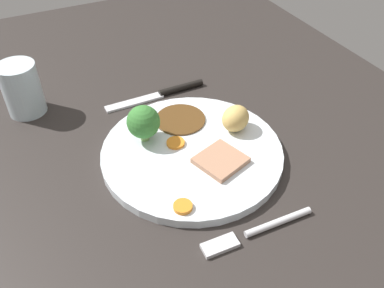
{
  "coord_description": "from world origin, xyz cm",
  "views": [
    {
      "loc": [
        -44.22,
        22.23,
        45.26
      ],
      "look_at": [
        -3.73,
        2.41,
        6.0
      ],
      "focal_mm": 38.24,
      "sensor_mm": 36.0,
      "label": 1
    }
  ],
  "objects_px": {
    "meat_slice_main": "(222,160)",
    "carrot_coin_front": "(176,143)",
    "broccoli_floret": "(143,122)",
    "carrot_coin_back": "(183,207)",
    "water_glass": "(22,89)",
    "dinner_plate": "(192,153)",
    "knife": "(164,93)",
    "roast_potato_left": "(236,118)",
    "fork": "(255,231)"
  },
  "relations": [
    {
      "from": "water_glass",
      "to": "knife",
      "type": "bearing_deg",
      "value": -104.17
    },
    {
      "from": "carrot_coin_front",
      "to": "dinner_plate",
      "type": "bearing_deg",
      "value": -141.43
    },
    {
      "from": "knife",
      "to": "water_glass",
      "type": "height_order",
      "value": "water_glass"
    },
    {
      "from": "dinner_plate",
      "to": "carrot_coin_back",
      "type": "distance_m",
      "value": 0.11
    },
    {
      "from": "meat_slice_main",
      "to": "knife",
      "type": "height_order",
      "value": "meat_slice_main"
    },
    {
      "from": "broccoli_floret",
      "to": "water_glass",
      "type": "xyz_separation_m",
      "value": [
        0.17,
        0.15,
        -0.0
      ]
    },
    {
      "from": "carrot_coin_front",
      "to": "roast_potato_left",
      "type": "bearing_deg",
      "value": -94.28
    },
    {
      "from": "meat_slice_main",
      "to": "carrot_coin_back",
      "type": "distance_m",
      "value": 0.1
    },
    {
      "from": "carrot_coin_front",
      "to": "carrot_coin_back",
      "type": "distance_m",
      "value": 0.12
    },
    {
      "from": "knife",
      "to": "dinner_plate",
      "type": "bearing_deg",
      "value": 80.58
    },
    {
      "from": "fork",
      "to": "knife",
      "type": "distance_m",
      "value": 0.33
    },
    {
      "from": "meat_slice_main",
      "to": "water_glass",
      "type": "distance_m",
      "value": 0.35
    },
    {
      "from": "dinner_plate",
      "to": "broccoli_floret",
      "type": "bearing_deg",
      "value": 45.93
    },
    {
      "from": "dinner_plate",
      "to": "roast_potato_left",
      "type": "bearing_deg",
      "value": -80.29
    },
    {
      "from": "carrot_coin_back",
      "to": "dinner_plate",
      "type": "bearing_deg",
      "value": -31.97
    },
    {
      "from": "carrot_coin_back",
      "to": "broccoli_floret",
      "type": "relative_size",
      "value": 0.43
    },
    {
      "from": "meat_slice_main",
      "to": "fork",
      "type": "xyz_separation_m",
      "value": [
        -0.12,
        0.02,
        -0.01
      ]
    },
    {
      "from": "roast_potato_left",
      "to": "water_glass",
      "type": "distance_m",
      "value": 0.35
    },
    {
      "from": "meat_slice_main",
      "to": "carrot_coin_front",
      "type": "height_order",
      "value": "meat_slice_main"
    },
    {
      "from": "broccoli_floret",
      "to": "carrot_coin_back",
      "type": "bearing_deg",
      "value": 177.75
    },
    {
      "from": "carrot_coin_front",
      "to": "knife",
      "type": "xyz_separation_m",
      "value": [
        0.15,
        -0.04,
        -0.01
      ]
    },
    {
      "from": "carrot_coin_front",
      "to": "water_glass",
      "type": "height_order",
      "value": "water_glass"
    },
    {
      "from": "carrot_coin_back",
      "to": "water_glass",
      "type": "distance_m",
      "value": 0.35
    },
    {
      "from": "carrot_coin_front",
      "to": "broccoli_floret",
      "type": "xyz_separation_m",
      "value": [
        0.03,
        0.04,
        0.03
      ]
    },
    {
      "from": "carrot_coin_back",
      "to": "knife",
      "type": "height_order",
      "value": "carrot_coin_back"
    },
    {
      "from": "roast_potato_left",
      "to": "broccoli_floret",
      "type": "bearing_deg",
      "value": 74.17
    },
    {
      "from": "carrot_coin_back",
      "to": "broccoli_floret",
      "type": "distance_m",
      "value": 0.15
    },
    {
      "from": "meat_slice_main",
      "to": "fork",
      "type": "relative_size",
      "value": 0.41
    },
    {
      "from": "dinner_plate",
      "to": "fork",
      "type": "bearing_deg",
      "value": -177.23
    },
    {
      "from": "broccoli_floret",
      "to": "knife",
      "type": "distance_m",
      "value": 0.15
    },
    {
      "from": "dinner_plate",
      "to": "meat_slice_main",
      "type": "height_order",
      "value": "meat_slice_main"
    },
    {
      "from": "roast_potato_left",
      "to": "knife",
      "type": "height_order",
      "value": "roast_potato_left"
    },
    {
      "from": "dinner_plate",
      "to": "water_glass",
      "type": "bearing_deg",
      "value": 41.7
    },
    {
      "from": "carrot_coin_back",
      "to": "water_glass",
      "type": "height_order",
      "value": "water_glass"
    },
    {
      "from": "carrot_coin_back",
      "to": "roast_potato_left",
      "type": "bearing_deg",
      "value": -52.12
    },
    {
      "from": "dinner_plate",
      "to": "water_glass",
      "type": "xyz_separation_m",
      "value": [
        0.23,
        0.2,
        0.04
      ]
    },
    {
      "from": "carrot_coin_back",
      "to": "fork",
      "type": "distance_m",
      "value": 0.09
    },
    {
      "from": "broccoli_floret",
      "to": "water_glass",
      "type": "bearing_deg",
      "value": 40.3
    },
    {
      "from": "meat_slice_main",
      "to": "roast_potato_left",
      "type": "height_order",
      "value": "roast_potato_left"
    },
    {
      "from": "knife",
      "to": "water_glass",
      "type": "relative_size",
      "value": 2.09
    },
    {
      "from": "meat_slice_main",
      "to": "broccoli_floret",
      "type": "xyz_separation_m",
      "value": [
        0.1,
        0.08,
        0.03
      ]
    },
    {
      "from": "roast_potato_left",
      "to": "fork",
      "type": "relative_size",
      "value": 0.3
    },
    {
      "from": "broccoli_floret",
      "to": "fork",
      "type": "bearing_deg",
      "value": -163.85
    },
    {
      "from": "dinner_plate",
      "to": "knife",
      "type": "bearing_deg",
      "value": -9.04
    },
    {
      "from": "dinner_plate",
      "to": "knife",
      "type": "xyz_separation_m",
      "value": [
        0.17,
        -0.03,
        -0.0
      ]
    },
    {
      "from": "meat_slice_main",
      "to": "carrot_coin_front",
      "type": "xyz_separation_m",
      "value": [
        0.06,
        0.04,
        -0.0
      ]
    },
    {
      "from": "roast_potato_left",
      "to": "knife",
      "type": "distance_m",
      "value": 0.17
    },
    {
      "from": "roast_potato_left",
      "to": "carrot_coin_front",
      "type": "bearing_deg",
      "value": 85.72
    },
    {
      "from": "carrot_coin_front",
      "to": "knife",
      "type": "relative_size",
      "value": 0.15
    },
    {
      "from": "roast_potato_left",
      "to": "carrot_coin_back",
      "type": "bearing_deg",
      "value": 127.88
    }
  ]
}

